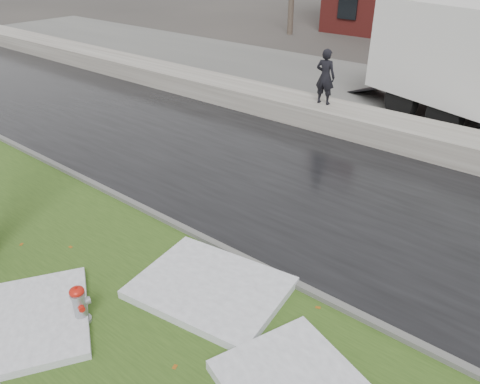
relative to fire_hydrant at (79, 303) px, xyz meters
The scene contains 10 objects.
ground 2.06m from the fire_hydrant, 92.29° to the left, with size 120.00×120.00×0.00m, color #47423D.
verge 0.87m from the fire_hydrant, 96.03° to the left, with size 60.00×4.50×0.04m, color #2E4818.
road 6.52m from the fire_hydrant, 90.71° to the left, with size 60.00×7.00×0.03m, color black.
parking_lot 15.02m from the fire_hydrant, 90.31° to the left, with size 60.00×9.00×0.03m, color slate.
curb 3.03m from the fire_hydrant, 91.53° to the left, with size 60.00×0.15×0.14m, color slate.
snowbank 10.71m from the fire_hydrant, 90.43° to the left, with size 60.00×1.60×0.75m, color #BAB5AA.
fire_hydrant is the anchor object (origin of this frame).
worker 10.93m from the fire_hydrant, 99.45° to the left, with size 0.66×0.43×1.81m, color black.
snow_patch_near 2.24m from the fire_hydrant, 59.21° to the left, with size 2.60×2.00×0.16m, color white.
snow_patch_far 0.81m from the fire_hydrant, 138.57° to the right, with size 2.20×1.60×0.14m, color white.
Camera 1 is at (5.81, -4.84, 5.71)m, focal length 35.00 mm.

